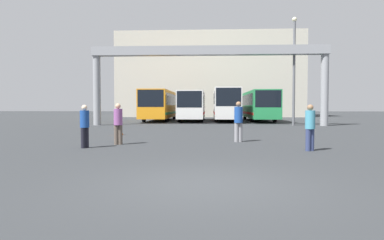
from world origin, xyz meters
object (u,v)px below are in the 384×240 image
Objects in this scene: bus_slot_2 at (226,103)px; pedestrian_mid_left at (118,123)px; bus_slot_1 at (192,104)px; pedestrian_far_center at (238,121)px; bus_slot_0 at (160,104)px; lamp_post at (294,67)px; pedestrian_near_right at (85,125)px; pedestrian_near_left at (310,126)px; traffic_cone at (119,129)px; bus_slot_3 at (258,104)px.

pedestrian_mid_left is at bearing -102.98° from bus_slot_2.
bus_slot_1 reaches higher than pedestrian_far_center.
lamp_post reaches higher than bus_slot_0.
pedestrian_mid_left is at bearing 169.16° from pedestrian_near_right.
bus_slot_0 is 1.42× the size of lamp_post.
pedestrian_mid_left is 1.03× the size of pedestrian_near_left.
bus_slot_0 reaches higher than pedestrian_far_center.
bus_slot_1 is at bearing 80.46° from traffic_cone.
bus_slot_3 is 1.46× the size of lamp_post.
bus_slot_0 reaches higher than pedestrian_mid_left.
lamp_post reaches higher than pedestrian_far_center.
bus_slot_0 is 10.49m from bus_slot_3.
pedestrian_near_left is (8.77, -24.74, -0.96)m from bus_slot_0.
pedestrian_far_center is 2.58× the size of traffic_cone.
traffic_cone is at bearing -61.85° from pedestrian_near_left.
bus_slot_3 is 7.81× the size of pedestrian_near_left.
pedestrian_far_center is at bearing -28.07° from traffic_cone.
traffic_cone is (-2.98, -17.75, -1.40)m from bus_slot_1.
bus_slot_0 is 3.61m from bus_slot_1.
bus_slot_0 is at bearing -95.94° from pedestrian_near_left.
bus_slot_2 is (6.99, -0.24, 0.09)m from bus_slot_0.
pedestrian_near_left is at bearing -93.96° from bus_slot_3.
pedestrian_near_right is 0.19× the size of lamp_post.
pedestrian_mid_left is (-5.28, -22.93, -1.02)m from bus_slot_2.
traffic_cone is (0.51, -18.66, -1.47)m from bus_slot_0.
pedestrian_near_left is 0.92× the size of pedestrian_far_center.
pedestrian_near_right is at bearing -88.14° from bus_slot_0.
bus_slot_1 is 21.23m from pedestrian_far_center.
pedestrian_far_center reaches higher than traffic_cone.
bus_slot_2 is 10.65m from lamp_post.
bus_slot_3 is 7.57× the size of pedestrian_mid_left.
bus_slot_2 is at bearing -111.31° from pedestrian_near_left.
pedestrian_far_center is (-0.42, -21.65, -0.97)m from bus_slot_2.
bus_slot_3 is at bearing -174.15° from pedestrian_near_right.
bus_slot_0 is 15.37m from lamp_post.
bus_slot_3 is (3.50, 0.41, -0.13)m from bus_slot_2.
traffic_cone is at bearing -88.42° from bus_slot_0.
traffic_cone is at bearing -140.59° from lamp_post.
bus_slot_0 reaches higher than bus_slot_3.
bus_slot_0 is 7.36× the size of pedestrian_mid_left.
bus_slot_2 is 0.93× the size of bus_slot_3.
bus_slot_3 is 7.86× the size of pedestrian_near_right.
bus_slot_1 is at bearing -91.34° from pedestrian_far_center.
pedestrian_mid_left reaches higher than pedestrian_near_right.
traffic_cone is (-6.48, -18.42, -1.56)m from bus_slot_2.
pedestrian_near_left is (5.27, -23.84, -0.89)m from bus_slot_1.
bus_slot_3 reaches higher than pedestrian_near_right.
bus_slot_3 is at bearing 6.72° from bus_slot_2.
bus_slot_0 reaches higher than pedestrian_near_right.
pedestrian_near_left is at bearing -36.41° from traffic_cone.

